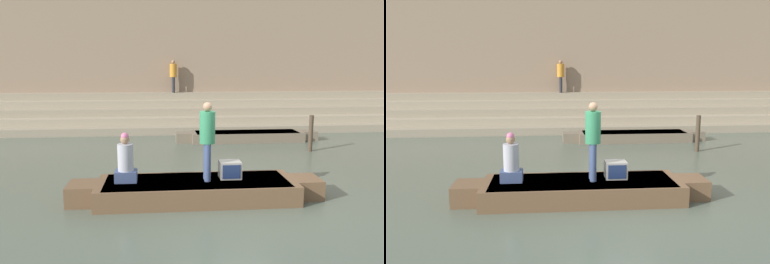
% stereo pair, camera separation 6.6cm
% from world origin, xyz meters
% --- Properties ---
extents(ground_plane, '(120.00, 120.00, 0.00)m').
position_xyz_m(ground_plane, '(0.00, 0.00, 0.00)').
color(ground_plane, '#566051').
extents(ghat_steps, '(36.00, 3.35, 1.66)m').
position_xyz_m(ghat_steps, '(0.00, 9.93, 0.61)').
color(ghat_steps, gray).
rests_on(ghat_steps, ground).
extents(back_wall, '(34.20, 1.28, 7.43)m').
position_xyz_m(back_wall, '(0.00, 11.75, 3.69)').
color(back_wall, '#937A60').
rests_on(back_wall, ground).
extents(rowboat_main, '(5.71, 1.53, 0.45)m').
position_xyz_m(rowboat_main, '(-0.83, -0.21, 0.24)').
color(rowboat_main, brown).
rests_on(rowboat_main, ground).
extents(person_standing, '(0.35, 0.35, 1.77)m').
position_xyz_m(person_standing, '(-0.59, -0.19, 1.47)').
color(person_standing, '#3D4C75').
rests_on(person_standing, rowboat_main).
extents(person_rowing, '(0.49, 0.38, 1.11)m').
position_xyz_m(person_rowing, '(-2.41, -0.13, 0.90)').
color(person_rowing, '#3D4C75').
rests_on(person_rowing, rowboat_main).
extents(tv_set, '(0.49, 0.42, 0.40)m').
position_xyz_m(tv_set, '(-0.04, -0.07, 0.65)').
color(tv_set, '#9E998E').
rests_on(tv_set, rowboat_main).
extents(moored_boat_shore, '(5.74, 1.11, 0.38)m').
position_xyz_m(moored_boat_shore, '(1.87, 6.33, 0.20)').
color(moored_boat_shore, '#756651').
rests_on(moored_boat_shore, ground).
extents(mooring_post, '(0.15, 0.15, 1.29)m').
position_xyz_m(mooring_post, '(3.70, 4.32, 0.65)').
color(mooring_post, '#473828').
rests_on(mooring_post, ground).
extents(person_on_steps, '(0.36, 0.36, 1.63)m').
position_xyz_m(person_on_steps, '(-0.91, 10.82, 2.59)').
color(person_on_steps, '#28282D').
rests_on(person_on_steps, ghat_steps).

